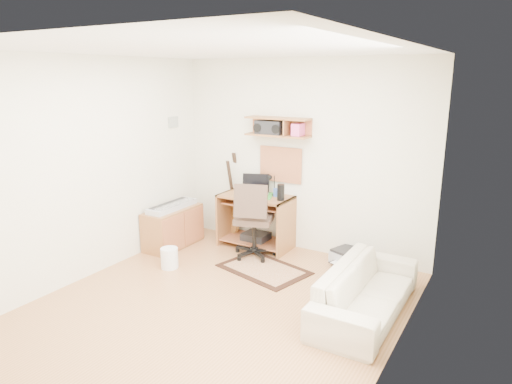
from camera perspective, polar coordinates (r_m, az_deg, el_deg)
The scene contains 22 objects.
floor at distance 5.03m, azimuth -4.75°, elevation -14.00°, with size 3.60×4.00×0.01m, color #B37B4A.
ceiling at distance 4.43m, azimuth -5.47°, elevation 17.22°, with size 3.60×4.00×0.01m, color white.
back_wall at distance 6.26m, azimuth 5.64°, elevation 4.35°, with size 3.60×0.01×2.60m, color silver.
left_wall at distance 5.78m, azimuth -19.85°, elevation 2.73°, with size 0.01×4.00×2.60m, color silver.
right_wall at distance 3.83m, azimuth 17.51°, elevation -2.67°, with size 0.01×4.00×2.60m, color silver.
wall_shelf at distance 6.22m, azimuth 2.69°, elevation 8.07°, with size 0.90×0.25×0.26m, color #9B6336.
cork_board at distance 6.39m, azimuth 3.08°, elevation 3.42°, with size 0.64×0.03×0.49m, color #A37951.
wall_photo at distance 6.75m, azimuth -10.21°, elevation 8.52°, with size 0.02×0.20×0.15m, color #4C8CBF.
desk at distance 6.49m, azimuth -0.02°, elevation -3.64°, with size 1.00×0.55×0.75m, color #9B6336, non-canonical shape.
laptop at distance 6.34m, azimuth -0.21°, elevation 0.80°, with size 0.38×0.38×0.29m, color silver, non-canonical shape.
speaker at distance 6.12m, azimuth 3.09°, elevation -0.05°, with size 0.10×0.10×0.22m, color black.
desk_lamp at distance 6.37m, azimuth 2.30°, elevation 0.84°, with size 0.10×0.10×0.29m, color black, non-canonical shape.
pencil_cup at distance 6.33m, azimuth 2.50°, elevation -0.05°, with size 0.08×0.08×0.11m, color #385AA8.
boombox at distance 6.27m, azimuth 1.69°, elevation 7.95°, with size 0.38×0.17×0.20m, color black.
rug at distance 5.86m, azimuth 0.98°, elevation -9.52°, with size 1.07×0.71×0.01m, color tan.
task_chair at distance 6.10m, azimuth -0.21°, elevation -3.34°, with size 0.54×0.54×1.05m, color #3D2E24, non-canonical shape.
cabinet at distance 6.66m, azimuth -10.24°, elevation -4.32°, with size 0.40×0.90×0.55m, color #9B6336.
music_keyboard at distance 6.56m, azimuth -10.36°, elevation -1.75°, with size 0.25×0.81×0.07m, color #B2B5BA.
guitar at distance 6.80m, azimuth -3.26°, elevation -0.52°, with size 0.34×0.21×1.28m, color #9E6730, non-canonical shape.
waste_basket at distance 5.97m, azimuth -10.67°, elevation -8.03°, with size 0.22×0.22×0.26m, color white.
printer at distance 6.12m, azimuth 11.70°, elevation -7.99°, with size 0.46×0.36×0.17m, color #A5A8AA.
sofa at distance 4.87m, azimuth 13.56°, elevation -10.87°, with size 1.72×0.50×0.67m, color beige.
Camera 1 is at (2.59, -3.59, 2.38)m, focal length 32.30 mm.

